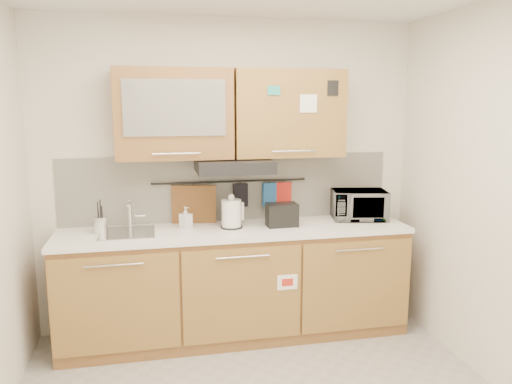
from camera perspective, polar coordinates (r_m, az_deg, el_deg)
name	(u,v)px	position (r m, az deg, el deg)	size (l,w,h in m)	color
wall_back	(229,176)	(4.26, -3.08, 1.83)	(3.20, 3.20, 0.00)	silver
base_cabinet	(236,289)	(4.19, -2.30, -10.97)	(2.80, 0.64, 0.88)	olive
countertop	(236,231)	(4.04, -2.34, -4.43)	(2.82, 0.62, 0.04)	white
backsplash	(230,188)	(4.26, -3.04, 0.48)	(2.80, 0.02, 0.56)	silver
upper_cabinets	(231,114)	(4.04, -2.83, 8.94)	(1.82, 0.37, 0.70)	olive
range_hood	(234,166)	(4.00, -2.54, 3.02)	(0.60, 0.46, 0.10)	black
sink	(127,233)	(4.00, -14.50, -4.52)	(0.42, 0.40, 0.26)	silver
utensil_rail	(230,182)	(4.21, -2.97, 1.20)	(0.02, 0.02, 1.30)	black
utensil_crock	(101,225)	(4.03, -17.30, -3.60)	(0.11, 0.11, 0.26)	silver
kettle	(232,214)	(4.02, -2.81, -2.56)	(0.21, 0.21, 0.28)	white
toaster	(282,215)	(4.08, 2.98, -2.59)	(0.25, 0.15, 0.19)	black
microwave	(359,205)	(4.40, 11.69, -1.44)	(0.45, 0.31, 0.25)	#999999
soap_bottle	(186,217)	(4.05, -8.04, -2.90)	(0.08, 0.08, 0.18)	#999999
cutting_board	(194,212)	(4.21, -7.08, -2.31)	(0.37, 0.03, 0.46)	brown
oven_mitt	(269,194)	(4.28, 1.54, -0.28)	(0.12, 0.03, 0.20)	#1D4D86
dark_pouch	(240,195)	(4.23, -1.79, -0.37)	(0.12, 0.04, 0.20)	black
pot_holder	(283,192)	(4.31, 3.13, -0.03)	(0.14, 0.02, 0.17)	#AC1E16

